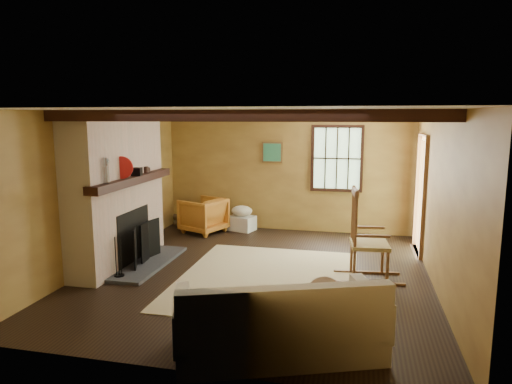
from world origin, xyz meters
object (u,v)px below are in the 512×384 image
(rocking_chair, at_px, (366,241))
(armchair, at_px, (203,215))
(fireplace, at_px, (119,195))
(sofa, at_px, (280,326))
(laundry_basket, at_px, (242,223))

(rocking_chair, bearing_deg, armchair, 51.34)
(fireplace, xyz_separation_m, rocking_chair, (3.80, 0.12, -0.54))
(fireplace, xyz_separation_m, sofa, (2.97, -2.25, -0.81))
(sofa, distance_m, laundry_basket, 5.00)
(sofa, relative_size, laundry_basket, 4.41)
(sofa, xyz_separation_m, armchair, (-2.34, 4.39, 0.06))
(rocking_chair, relative_size, sofa, 0.60)
(rocking_chair, xyz_separation_m, laundry_basket, (-2.45, 2.36, -0.41))
(armchair, bearing_deg, laundry_basket, 137.90)
(fireplace, height_order, rocking_chair, fireplace)
(laundry_basket, bearing_deg, fireplace, -118.48)
(rocking_chair, bearing_deg, laundry_basket, 40.00)
(fireplace, height_order, armchair, fireplace)
(laundry_basket, xyz_separation_m, armchair, (-0.72, -0.34, 0.20))
(fireplace, xyz_separation_m, armchair, (0.63, 2.14, -0.75))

